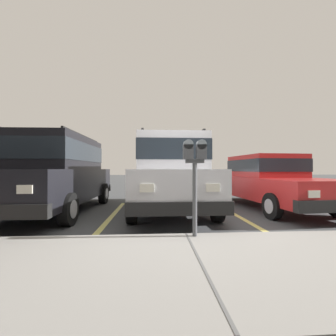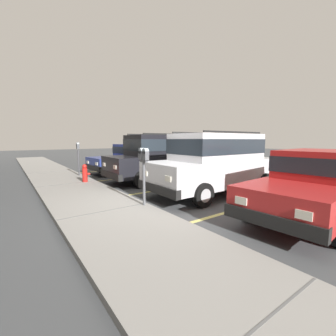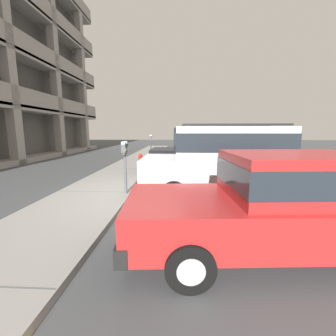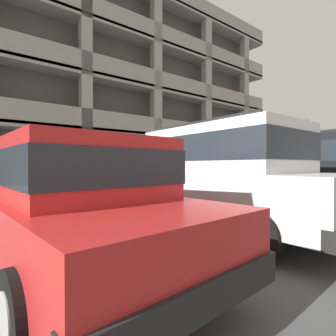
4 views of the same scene
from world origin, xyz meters
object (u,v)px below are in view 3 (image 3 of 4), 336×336
dark_hatchback (210,150)px  silver_suv (228,159)px  fire_hydrant (141,161)px  blue_coupe (205,150)px  red_sedan (282,201)px  parking_meter_far (151,144)px  parking_meter_near (125,155)px

dark_hatchback → silver_suv: bearing=-176.8°
dark_hatchback → fire_hydrant: 3.24m
blue_coupe → fire_hydrant: size_ratio=6.60×
silver_suv → red_sedan: bearing=-176.4°
red_sedan → fire_hydrant: 7.70m
parking_meter_far → parking_meter_near: bearing=-179.5°
fire_hydrant → parking_meter_far: bearing=-7.6°
red_sedan → parking_meter_near: (2.75, 3.04, 0.39)m
dark_hatchback → blue_coupe: dark_hatchback is taller
parking_meter_far → fire_hydrant: bearing=172.4°
blue_coupe → parking_meter_far: (-0.29, 2.95, 0.30)m
silver_suv → blue_coupe: bearing=-0.8°
red_sedan → blue_coupe: (9.07, 0.14, 0.00)m
blue_coupe → fire_hydrant: 3.87m
dark_hatchback → fire_hydrant: bearing=72.9°
dark_hatchback → fire_hydrant: dark_hatchback is taller
blue_coupe → dark_hatchback: bearing=171.6°
parking_meter_near → parking_meter_far: 6.04m
silver_suv → red_sedan: silver_suv is taller
silver_suv → parking_meter_near: bearing=93.3°
silver_suv → blue_coupe: silver_suv is taller
red_sedan → fire_hydrant: red_sedan is taller
silver_suv → fire_hydrant: bearing=37.9°
red_sedan → blue_coupe: 9.07m
silver_suv → parking_meter_far: size_ratio=3.12×
dark_hatchback → parking_meter_near: 4.20m
silver_suv → dark_hatchback: 3.02m
parking_meter_near → red_sedan: bearing=-132.1°
fire_hydrant → parking_meter_near: bearing=-175.9°
parking_meter_far → fire_hydrant: parking_meter_far is taller
red_sedan → parking_meter_far: parking_meter_far is taller
silver_suv → dark_hatchback: same height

